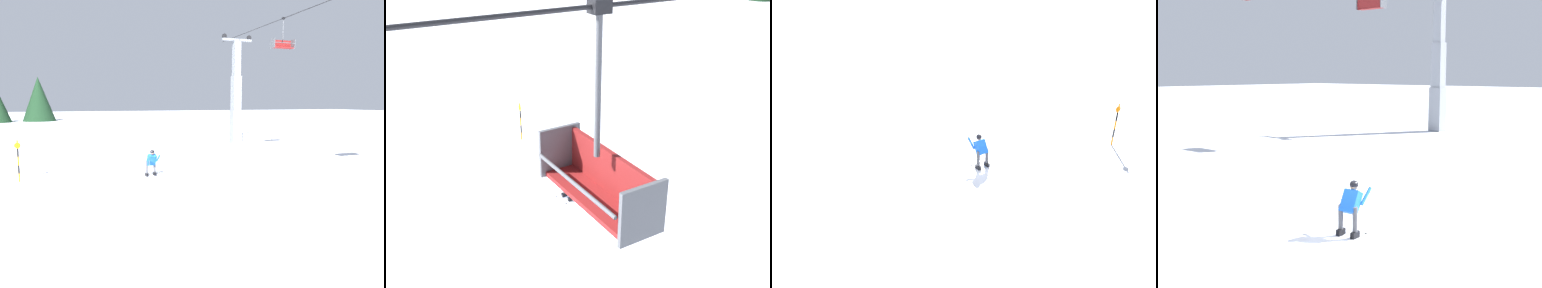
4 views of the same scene
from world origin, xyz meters
The scene contains 5 objects.
ground_plane centered at (0.00, 0.00, 0.00)m, with size 260.00×260.00×0.00m, color white.
skier_carving_main centered at (0.43, 0.16, 0.78)m, with size 1.66×0.80×1.50m.
lift_tower_near centered at (-10.79, 10.60, 3.99)m, with size 0.88×2.86×9.69m.
chairlift_seat_nearest centered at (-3.85, 10.60, 7.83)m, with size 0.61×1.69×2.11m.
trail_marker_pole centered at (-0.56, -6.03, 1.07)m, with size 0.07×0.28×1.98m.
Camera 1 is at (17.34, -3.75, 3.76)m, focal length 32.28 mm.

